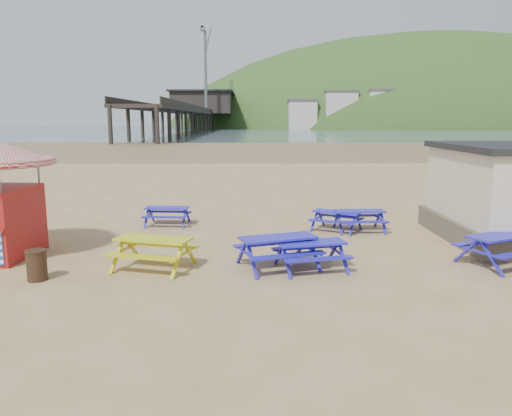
{
  "coord_description": "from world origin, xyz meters",
  "views": [
    {
      "loc": [
        0.35,
        -14.96,
        3.94
      ],
      "look_at": [
        0.56,
        1.5,
        1.0
      ],
      "focal_mm": 35.0,
      "sensor_mm": 36.0,
      "label": 1
    }
  ],
  "objects_px": {
    "picnic_table_blue_b": "(336,221)",
    "picnic_table_blue_a": "(167,216)",
    "picnic_table_yellow": "(154,253)",
    "litter_bin": "(37,265)"
  },
  "relations": [
    {
      "from": "picnic_table_blue_b",
      "to": "picnic_table_yellow",
      "type": "bearing_deg",
      "value": -111.21
    },
    {
      "from": "picnic_table_blue_b",
      "to": "litter_bin",
      "type": "bearing_deg",
      "value": -116.67
    },
    {
      "from": "picnic_table_blue_b",
      "to": "picnic_table_yellow",
      "type": "xyz_separation_m",
      "value": [
        -5.66,
        -4.55,
        0.07
      ]
    },
    {
      "from": "picnic_table_yellow",
      "to": "litter_bin",
      "type": "xyz_separation_m",
      "value": [
        -2.71,
        -0.95,
        -0.03
      ]
    },
    {
      "from": "picnic_table_yellow",
      "to": "litter_bin",
      "type": "distance_m",
      "value": 2.87
    },
    {
      "from": "picnic_table_yellow",
      "to": "picnic_table_blue_a",
      "type": "bearing_deg",
      "value": 111.74
    },
    {
      "from": "picnic_table_yellow",
      "to": "picnic_table_blue_b",
      "type": "bearing_deg",
      "value": 54.98
    },
    {
      "from": "picnic_table_blue_a",
      "to": "litter_bin",
      "type": "xyz_separation_m",
      "value": [
        -2.17,
        -6.52,
        0.05
      ]
    },
    {
      "from": "litter_bin",
      "to": "picnic_table_blue_b",
      "type": "bearing_deg",
      "value": 33.36
    },
    {
      "from": "picnic_table_blue_b",
      "to": "picnic_table_blue_a",
      "type": "bearing_deg",
      "value": -159.26
    }
  ]
}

